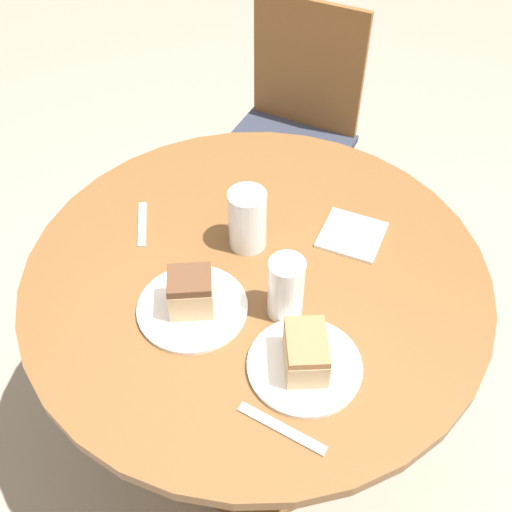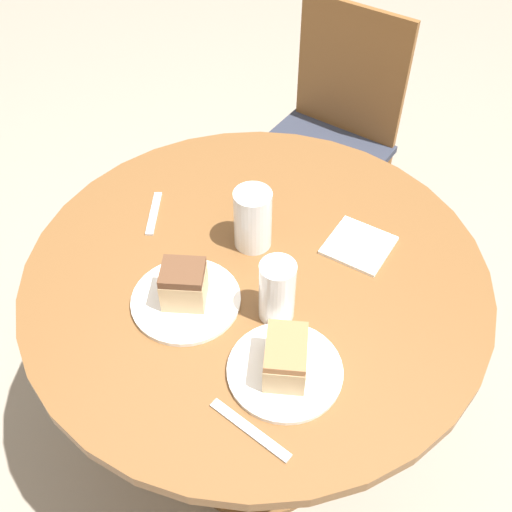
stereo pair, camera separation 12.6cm
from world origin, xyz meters
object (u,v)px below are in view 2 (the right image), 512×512
Objects in this scene: chair at (326,141)px; plate_far at (186,300)px; plate_near at (285,370)px; glass_lemonade at (253,222)px; cake_slice_far at (184,284)px; glass_water at (277,293)px; cake_slice_near at (286,357)px.

plate_far is at bearing -77.45° from chair.
plate_near is 1.50× the size of glass_lemonade.
plate_near is (0.27, -1.09, 0.29)m from chair.
cake_slice_far is at bearing 163.34° from plate_near.
glass_lemonade reaches higher than glass_water.
glass_lemonade reaches higher than plate_far.
glass_lemonade is (-0.19, 0.28, 0.01)m from cake_slice_near.
glass_lemonade is (0.06, 0.21, 0.06)m from plate_far.
chair reaches higher than plate_far.
plate_near is at bearing -60.93° from glass_water.
glass_lemonade is 0.21m from glass_water.
chair is at bearing 102.03° from glass_water.
cake_slice_far is (0.03, -1.02, 0.34)m from chair.
glass_water reaches higher than plate_near.
cake_slice_near is 0.87× the size of glass_lemonade.
chair is 4.21× the size of plate_near.
glass_water is (0.18, 0.05, 0.01)m from cake_slice_far.
plate_far is (-0.25, 0.07, 0.00)m from plate_near.
plate_near is 0.35m from glass_lemonade.
chair reaches higher than glass_water.
cake_slice_far is at bearing -105.04° from glass_lemonade.
plate_near is 1.72× the size of cake_slice_near.
glass_water is at bearing 119.07° from cake_slice_near.
plate_near is at bearing -56.07° from glass_lemonade.
glass_lemonade is at bearing 74.96° from cake_slice_far.
glass_lemonade is at bearing 123.93° from cake_slice_near.
glass_lemonade reaches higher than plate_near.
glass_water is (-0.07, 0.12, 0.06)m from plate_near.
plate_far is at bearing 180.00° from cake_slice_far.
chair is at bearing 104.08° from cake_slice_near.
plate_near is at bearing -16.66° from cake_slice_far.
plate_near is at bearing -16.66° from plate_far.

